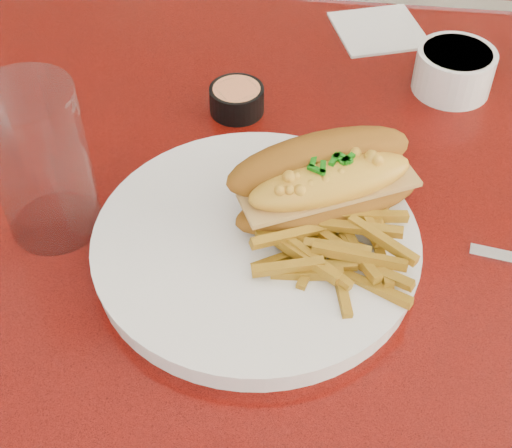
# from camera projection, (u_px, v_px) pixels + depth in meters

# --- Properties ---
(diner_table) EXTENTS (1.23, 0.83, 0.77)m
(diner_table) POSITION_uv_depth(u_px,v_px,m) (388.00, 288.00, 0.86)
(diner_table) COLOR #B5140B
(diner_table) RESTS_ON ground
(booth_bench_far) EXTENTS (1.20, 0.51, 0.90)m
(booth_bench_far) POSITION_uv_depth(u_px,v_px,m) (370.00, 104.00, 1.65)
(booth_bench_far) COLOR maroon
(booth_bench_far) RESTS_ON ground
(dinner_plate) EXTENTS (0.32, 0.32, 0.02)m
(dinner_plate) POSITION_uv_depth(u_px,v_px,m) (256.00, 244.00, 0.67)
(dinner_plate) COLOR white
(dinner_plate) RESTS_ON diner_table
(mac_hoagie) EXTENTS (0.21, 0.17, 0.08)m
(mac_hoagie) POSITION_uv_depth(u_px,v_px,m) (326.00, 181.00, 0.67)
(mac_hoagie) COLOR #955B18
(mac_hoagie) RESTS_ON dinner_plate
(fries_pile) EXTENTS (0.12, 0.11, 0.03)m
(fries_pile) POSITION_uv_depth(u_px,v_px,m) (336.00, 242.00, 0.64)
(fries_pile) COLOR #BE8C20
(fries_pile) RESTS_ON dinner_plate
(fork) EXTENTS (0.09, 0.13, 0.00)m
(fork) POSITION_uv_depth(u_px,v_px,m) (328.00, 234.00, 0.67)
(fork) COLOR silver
(fork) RESTS_ON dinner_plate
(gravy_ramekin) EXTENTS (0.11, 0.11, 0.05)m
(gravy_ramekin) POSITION_uv_depth(u_px,v_px,m) (454.00, 69.00, 0.85)
(gravy_ramekin) COLOR white
(gravy_ramekin) RESTS_ON diner_table
(sauce_cup_left) EXTENTS (0.08, 0.08, 0.03)m
(sauce_cup_left) POSITION_uv_depth(u_px,v_px,m) (237.00, 99.00, 0.83)
(sauce_cup_left) COLOR black
(sauce_cup_left) RESTS_ON diner_table
(water_tumbler) EXTENTS (0.11, 0.11, 0.16)m
(water_tumbler) POSITION_uv_depth(u_px,v_px,m) (41.00, 163.00, 0.65)
(water_tumbler) COLOR #A3C2D2
(water_tumbler) RESTS_ON diner_table
(paper_napkin) EXTENTS (0.14, 0.14, 0.00)m
(paper_napkin) POSITION_uv_depth(u_px,v_px,m) (379.00, 30.00, 0.96)
(paper_napkin) COLOR white
(paper_napkin) RESTS_ON diner_table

